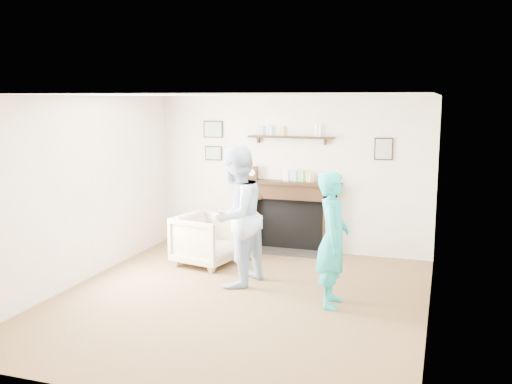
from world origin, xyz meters
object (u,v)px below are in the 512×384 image
armchair (207,264)px  pedestal_table (252,215)px  man (236,284)px  woman (331,305)px

armchair → pedestal_table: size_ratio=0.74×
man → woman: 1.41m
armchair → man: 1.04m
armchair → woman: (2.10, -1.09, 0.00)m
armchair → pedestal_table: bearing=-33.0°
armchair → pedestal_table: 1.02m
man → pedestal_table: bearing=-158.0°
woman → man: bearing=69.9°
armchair → pedestal_table: (0.53, 0.53, 0.69)m
man → woman: man is taller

